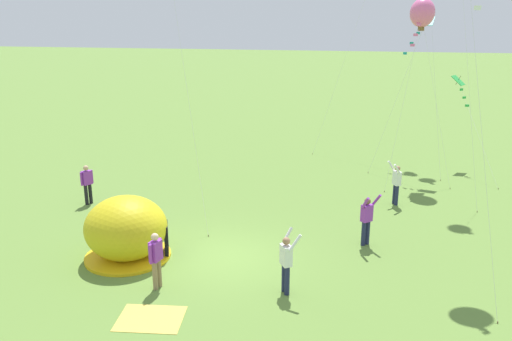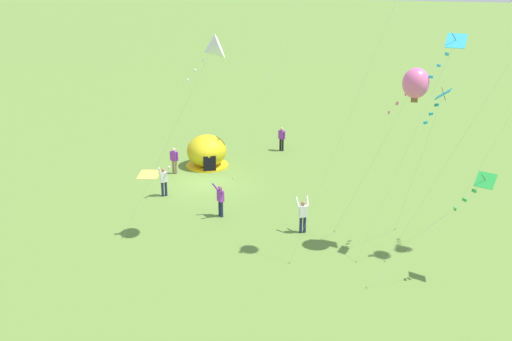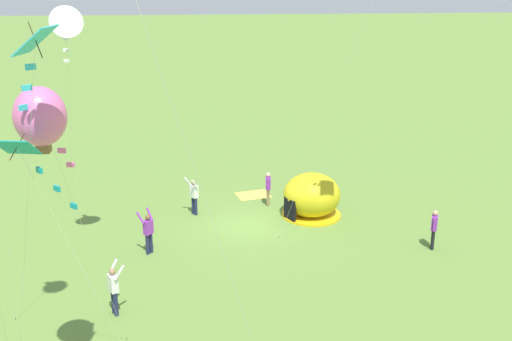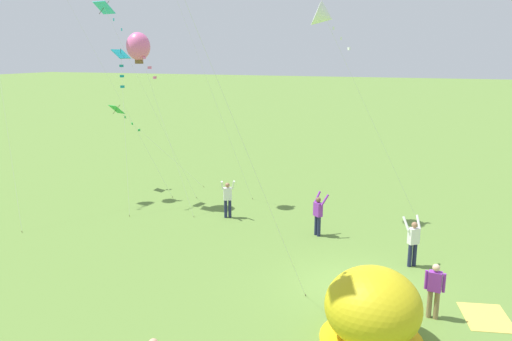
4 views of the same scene
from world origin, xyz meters
name	(u,v)px [view 2 (image 2 of 4)]	position (x,y,z in m)	size (l,w,h in m)	color
ground_plane	(205,183)	(0.00, 0.00, 0.00)	(300.00, 300.00, 0.00)	olive
popup_tent	(207,152)	(-3.04, -0.90, 1.00)	(2.81, 2.81, 2.10)	gold
picnic_blanket	(149,174)	(-0.56, -3.95, 0.01)	(1.70, 1.30, 0.01)	gold
person_far_back	(303,214)	(5.21, 7.02, 1.00)	(0.65, 0.72, 1.89)	#1E2347
person_near_tent	(282,138)	(-7.42, 3.19, 0.96)	(0.37, 0.55, 1.72)	black
person_watching_sky	(174,159)	(-1.15, -2.43, 0.96)	(0.28, 0.59, 1.72)	#8C7251
person_arms_raised	(164,180)	(2.50, -1.60, 1.00)	(0.68, 0.72, 1.89)	#1E2347
person_with_toddler	(220,199)	(4.38, 2.42, 1.00)	(0.68, 0.71, 1.89)	#1E2347
kite_white	(212,49)	(6.77, 2.96, 9.26)	(2.07, 5.20, 9.96)	silver
kite_green	(479,186)	(7.99, 14.73, 4.35)	(2.35, 4.84, 4.88)	silver
kite_teal	(440,102)	(5.75, 12.94, 7.26)	(2.67, 1.90, 7.91)	silver
kite_pink	(416,83)	(5.71, 11.87, 7.99)	(1.61, 3.89, 8.68)	silver
kite_cyan	(451,50)	(5.38, 13.19, 9.43)	(2.80, 3.90, 10.13)	silver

